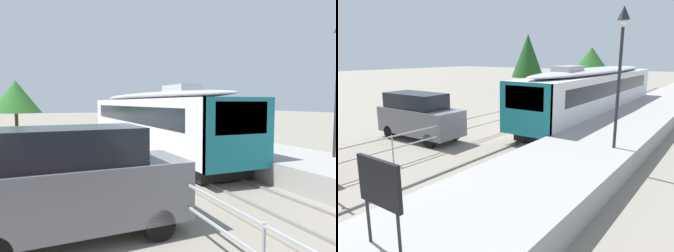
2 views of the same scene
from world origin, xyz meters
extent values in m
plane|color=gray|center=(-3.00, 22.00, 0.00)|extent=(160.00, 160.00, 0.00)
cube|color=gray|center=(0.00, 22.00, 0.03)|extent=(3.20, 60.00, 0.06)
cube|color=slate|center=(-0.72, 22.00, 0.10)|extent=(0.08, 60.00, 0.08)
cube|color=slate|center=(0.72, 22.00, 0.10)|extent=(0.08, 60.00, 0.08)
cube|color=silver|center=(0.00, 26.32, 1.96)|extent=(2.80, 18.75, 2.55)
cube|color=#19757F|center=(0.00, 17.05, 1.96)|extent=(2.80, 0.24, 2.55)
cube|color=black|center=(0.00, 16.97, 2.53)|extent=(2.13, 0.08, 1.12)
cube|color=black|center=(0.00, 26.32, 2.37)|extent=(2.82, 15.75, 0.92)
ellipsoid|color=#A8AAAF|center=(0.00, 26.32, 3.42)|extent=(2.69, 18.00, 0.44)
cube|color=#A8AAAF|center=(0.00, 21.63, 3.70)|extent=(1.10, 2.20, 0.36)
cube|color=#EAE5C6|center=(0.00, 16.98, 0.97)|extent=(1.00, 0.10, 0.20)
cube|color=black|center=(0.00, 19.35, 0.42)|extent=(2.24, 3.20, 0.55)
cube|color=black|center=(0.00, 33.30, 0.42)|extent=(2.24, 3.20, 0.55)
cube|color=#999691|center=(3.25, 22.00, 0.45)|extent=(3.90, 60.00, 0.90)
cylinder|color=#232328|center=(4.35, 16.79, 3.20)|extent=(0.12, 0.12, 4.60)
cube|color=#9EA0A5|center=(-3.30, 12.00, 1.20)|extent=(0.05, 36.00, 0.05)
cylinder|color=#9EA0A5|center=(-3.30, 21.00, 0.62)|extent=(0.06, 0.06, 1.25)
cylinder|color=#9EA0A5|center=(-3.30, 30.00, 0.62)|extent=(0.06, 0.06, 1.25)
cube|color=slate|center=(-5.60, 15.41, 1.04)|extent=(4.93, 2.02, 1.35)
cube|color=black|center=(-5.90, 15.40, 2.11)|extent=(3.43, 1.77, 0.80)
cylinder|color=black|center=(-4.00, 16.28, 0.36)|extent=(0.72, 0.25, 0.72)
cylinder|color=black|center=(-3.97, 14.57, 0.36)|extent=(0.72, 0.25, 0.72)
cylinder|color=black|center=(-7.23, 16.24, 0.36)|extent=(0.72, 0.25, 0.72)
cylinder|color=brown|center=(-8.48, 47.30, 0.93)|extent=(0.36, 0.36, 1.86)
cone|color=#286023|center=(-8.48, 47.30, 3.70)|extent=(5.51, 5.51, 3.69)
camera|label=1|loc=(-6.40, 8.49, 3.05)|focal=32.59mm
camera|label=2|loc=(7.97, 4.40, 4.50)|focal=34.13mm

